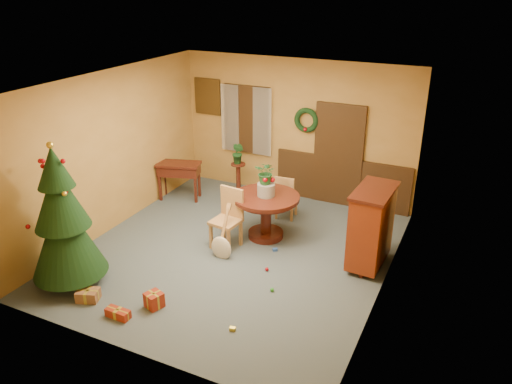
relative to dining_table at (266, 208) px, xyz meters
The scene contains 21 objects.
room_envelope 2.04m from the dining_table, 91.16° to the left, with size 5.50×5.50×5.50m.
dining_table is the anchor object (origin of this frame).
urn 0.36m from the dining_table, 90.00° to the left, with size 0.31×0.31×0.23m, color slate.
centerpiece_plant 0.68m from the dining_table, 75.96° to the left, with size 0.37×0.32×0.42m, color #1E4C23.
chair_near 0.72m from the dining_table, 130.47° to the right, with size 0.51×0.51×1.05m.
chair_far 0.86m from the dining_table, 87.97° to the left, with size 0.42×0.42×0.89m.
guitar 1.06m from the dining_table, 111.01° to the right, with size 0.37×0.18×0.88m, color beige, non-canonical shape.
plant_stand 1.81m from the dining_table, 133.07° to the left, with size 0.30×0.30×0.78m.
stand_plant 1.86m from the dining_table, 133.07° to the left, with size 0.26×0.21×0.47m, color #19471E.
christmas_tree 3.39m from the dining_table, 128.49° to the right, with size 1.11×1.11×2.29m.
writing_desk 2.48m from the dining_table, 161.64° to the left, with size 0.99×0.70×0.80m.
sideboard 1.92m from the dining_table, ahead, with size 0.60×1.07×1.34m.
gift_a 3.30m from the dining_table, 118.35° to the right, with size 0.37×0.32×0.17m.
gift_b 2.69m from the dining_table, 102.65° to the right, with size 0.29×0.29×0.23m.
gift_c 3.24m from the dining_table, 138.50° to the right, with size 0.27×0.22×0.13m.
gift_d 3.18m from the dining_table, 106.56° to the right, with size 0.36×0.15×0.13m.
toy_a 0.77m from the dining_table, 48.25° to the right, with size 0.08×0.05×0.05m, color #284FAE.
toy_b 1.80m from the dining_table, 62.47° to the right, with size 0.06×0.06×0.06m, color #298C26.
toy_c 2.73m from the dining_table, 104.23° to the right, with size 0.08×0.05×0.05m, color gold.
toy_d 1.27m from the dining_table, 64.76° to the right, with size 0.06×0.06×0.06m, color #A90B15.
toy_e 2.72m from the dining_table, 75.27° to the right, with size 0.08×0.05×0.05m, color yellow.
Camera 1 is at (3.52, -6.57, 4.37)m, focal length 35.00 mm.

